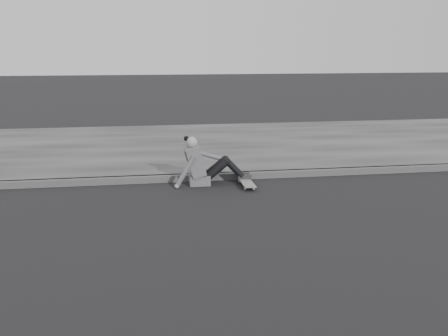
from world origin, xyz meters
name	(u,v)px	position (x,y,z in m)	size (l,w,h in m)	color
ground	(434,217)	(0.00, 0.00, 0.00)	(80.00, 80.00, 0.00)	black
curb	(359,171)	(0.00, 2.58, 0.06)	(24.00, 0.16, 0.12)	#464646
sidewalk	(309,142)	(0.00, 5.60, 0.06)	(24.00, 6.00, 0.12)	#3A3A3A
skateboard	(246,182)	(-2.33, 2.06, 0.07)	(0.20, 0.78, 0.09)	#9F9F99
seated_woman	(203,164)	(-3.07, 2.31, 0.36)	(1.38, 0.46, 0.88)	#555558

